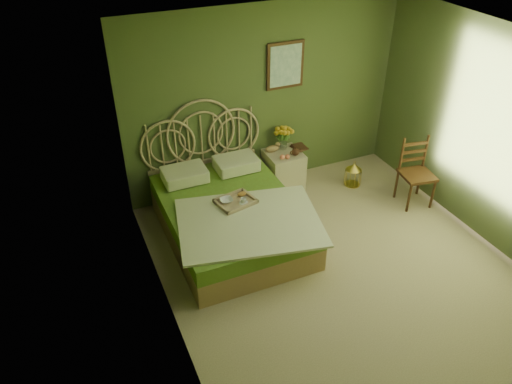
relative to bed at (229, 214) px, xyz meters
name	(u,v)px	position (x,y,z in m)	size (l,w,h in m)	color
floor	(343,273)	(0.95, -1.22, -0.32)	(4.50, 4.50, 0.00)	#C4AE8E
ceiling	(371,55)	(0.95, -1.22, 2.28)	(4.50, 4.50, 0.00)	silver
wall_back	(265,99)	(0.95, 1.03, 0.98)	(4.00, 4.00, 0.00)	#485C30
wall_left	(166,226)	(-1.05, -1.22, 0.98)	(4.50, 4.50, 0.00)	#485C30
wall_right	(501,143)	(2.95, -1.22, 0.98)	(4.50, 4.50, 0.00)	#485C30
wall_art	(285,65)	(1.23, 1.00, 1.43)	(0.54, 0.04, 0.64)	#33170E
bed	(229,214)	(0.00, 0.00, 0.00)	(1.86, 2.35, 1.45)	tan
nightstand	(283,165)	(1.14, 0.77, 0.04)	(0.50, 0.50, 0.98)	beige
chair	(414,168)	(2.62, -0.28, 0.21)	(0.48, 0.48, 0.95)	#33170E
birdcage	(353,175)	(2.10, 0.38, -0.15)	(0.23, 0.23, 0.35)	gold
book_lower	(294,149)	(1.31, 0.78, 0.25)	(0.17, 0.23, 0.02)	#381E0F
book_upper	(295,148)	(1.31, 0.78, 0.27)	(0.17, 0.24, 0.02)	#472819
cereal_bowl	(226,200)	(-0.06, -0.07, 0.26)	(0.16, 0.16, 0.04)	white
coffee_cup	(243,201)	(0.12, -0.18, 0.28)	(0.07, 0.07, 0.07)	white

